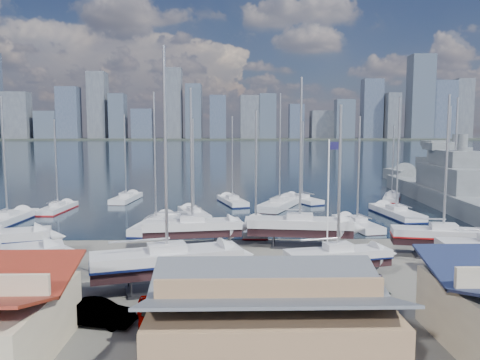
{
  "coord_description": "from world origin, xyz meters",
  "views": [
    {
      "loc": [
        -2.08,
        -49.16,
        11.6
      ],
      "look_at": [
        -0.65,
        8.0,
        5.59
      ],
      "focal_mm": 35.0,
      "sensor_mm": 36.0,
      "label": 1
    }
  ],
  "objects_px": {
    "car_a": "(152,312)",
    "flagpole": "(329,195)",
    "naval_ship_east": "(453,195)",
    "naval_ship_west": "(447,181)"
  },
  "relations": [
    {
      "from": "naval_ship_east",
      "to": "flagpole",
      "type": "distance_m",
      "value": 41.59
    },
    {
      "from": "naval_ship_east",
      "to": "flagpole",
      "type": "relative_size",
      "value": 4.43
    },
    {
      "from": "car_a",
      "to": "naval_ship_west",
      "type": "bearing_deg",
      "value": 40.98
    },
    {
      "from": "car_a",
      "to": "flagpole",
      "type": "distance_m",
      "value": 18.4
    },
    {
      "from": "naval_ship_east",
      "to": "car_a",
      "type": "height_order",
      "value": "naval_ship_east"
    },
    {
      "from": "naval_ship_west",
      "to": "car_a",
      "type": "xyz_separation_m",
      "value": [
        -48.48,
        -64.87,
        -0.9
      ]
    },
    {
      "from": "flagpole",
      "to": "naval_ship_west",
      "type": "bearing_deg",
      "value": 56.31
    },
    {
      "from": "car_a",
      "to": "flagpole",
      "type": "relative_size",
      "value": 0.41
    },
    {
      "from": "flagpole",
      "to": "naval_ship_east",
      "type": "bearing_deg",
      "value": 50.46
    },
    {
      "from": "naval_ship_east",
      "to": "flagpole",
      "type": "bearing_deg",
      "value": 144.44
    }
  ]
}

